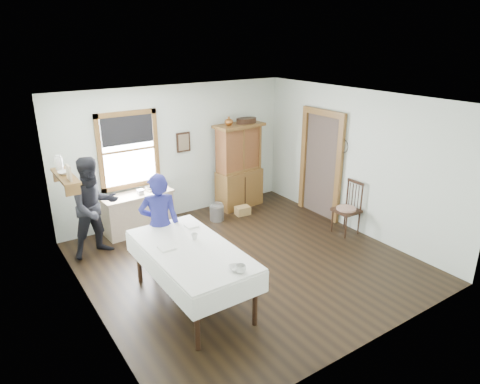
# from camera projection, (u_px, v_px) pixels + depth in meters

# --- Properties ---
(room) EXTENTS (5.01, 5.01, 2.70)m
(room) POSITION_uv_depth(u_px,v_px,m) (247.00, 187.00, 6.74)
(room) COLOR black
(room) RESTS_ON ground
(window) EXTENTS (1.18, 0.07, 1.48)m
(window) POSITION_uv_depth(u_px,v_px,m) (128.00, 146.00, 8.03)
(window) COLOR white
(window) RESTS_ON room
(doorway) EXTENTS (0.09, 1.14, 2.22)m
(doorway) POSITION_uv_depth(u_px,v_px,m) (321.00, 161.00, 8.75)
(doorway) COLOR #4D3E37
(doorway) RESTS_ON room
(wall_shelf) EXTENTS (0.24, 1.00, 0.44)m
(wall_shelf) POSITION_uv_depth(u_px,v_px,m) (64.00, 174.00, 6.61)
(wall_shelf) COLOR brown
(wall_shelf) RESTS_ON room
(framed_picture) EXTENTS (0.30, 0.04, 0.40)m
(framed_picture) POSITION_uv_depth(u_px,v_px,m) (184.00, 142.00, 8.66)
(framed_picture) COLOR black
(framed_picture) RESTS_ON room
(rug_beater) EXTENTS (0.01, 0.27, 0.27)m
(rug_beater) POSITION_uv_depth(u_px,v_px,m) (343.00, 140.00, 8.12)
(rug_beater) COLOR black
(rug_beater) RESTS_ON room
(work_counter) EXTENTS (1.37, 0.59, 0.77)m
(work_counter) POSITION_uv_depth(u_px,v_px,m) (139.00, 212.00, 8.23)
(work_counter) COLOR #C8B48B
(work_counter) RESTS_ON room
(china_hutch) EXTENTS (1.12, 0.60, 1.84)m
(china_hutch) POSITION_uv_depth(u_px,v_px,m) (239.00, 166.00, 9.26)
(china_hutch) COLOR brown
(china_hutch) RESTS_ON room
(dining_table) EXTENTS (1.13, 2.13, 0.85)m
(dining_table) POSITION_uv_depth(u_px,v_px,m) (192.00, 275.00, 6.01)
(dining_table) COLOR white
(dining_table) RESTS_ON room
(spindle_chair) EXTENTS (0.48, 0.48, 1.03)m
(spindle_chair) POSITION_uv_depth(u_px,v_px,m) (347.00, 208.00, 8.10)
(spindle_chair) COLOR black
(spindle_chair) RESTS_ON room
(pail) EXTENTS (0.34, 0.34, 0.31)m
(pail) POSITION_uv_depth(u_px,v_px,m) (217.00, 213.00, 8.78)
(pail) COLOR #9CA0A4
(pail) RESTS_ON room
(wicker_basket) EXTENTS (0.33, 0.25, 0.18)m
(wicker_basket) POSITION_uv_depth(u_px,v_px,m) (243.00, 210.00, 9.08)
(wicker_basket) COLOR tan
(wicker_basket) RESTS_ON room
(woman_blue) EXTENTS (0.67, 0.56, 1.55)m
(woman_blue) POSITION_uv_depth(u_px,v_px,m) (160.00, 229.00, 6.62)
(woman_blue) COLOR navy
(woman_blue) RESTS_ON room
(figure_dark) EXTENTS (0.86, 0.71, 1.62)m
(figure_dark) POSITION_uv_depth(u_px,v_px,m) (95.00, 211.00, 7.22)
(figure_dark) COLOR black
(figure_dark) RESTS_ON room
(table_cup_a) EXTENTS (0.17, 0.17, 0.10)m
(table_cup_a) POSITION_uv_depth(u_px,v_px,m) (241.00, 269.00, 5.25)
(table_cup_a) COLOR silver
(table_cup_a) RESTS_ON dining_table
(table_cup_b) EXTENTS (0.11, 0.11, 0.09)m
(table_cup_b) POSITION_uv_depth(u_px,v_px,m) (194.00, 236.00, 6.11)
(table_cup_b) COLOR silver
(table_cup_b) RESTS_ON dining_table
(table_bowl) EXTENTS (0.26, 0.26, 0.05)m
(table_bowl) POSITION_uv_depth(u_px,v_px,m) (236.00, 268.00, 5.32)
(table_bowl) COLOR silver
(table_bowl) RESTS_ON dining_table
(counter_book) EXTENTS (0.21, 0.26, 0.02)m
(counter_book) POSITION_uv_depth(u_px,v_px,m) (145.00, 191.00, 8.21)
(counter_book) COLOR #74644D
(counter_book) RESTS_ON work_counter
(counter_bowl) EXTENTS (0.25, 0.25, 0.06)m
(counter_bowl) POSITION_uv_depth(u_px,v_px,m) (150.00, 188.00, 8.30)
(counter_bowl) COLOR silver
(counter_bowl) RESTS_ON work_counter
(shelf_bowl) EXTENTS (0.22, 0.22, 0.05)m
(shelf_bowl) POSITION_uv_depth(u_px,v_px,m) (64.00, 172.00, 6.61)
(shelf_bowl) COLOR silver
(shelf_bowl) RESTS_ON wall_shelf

